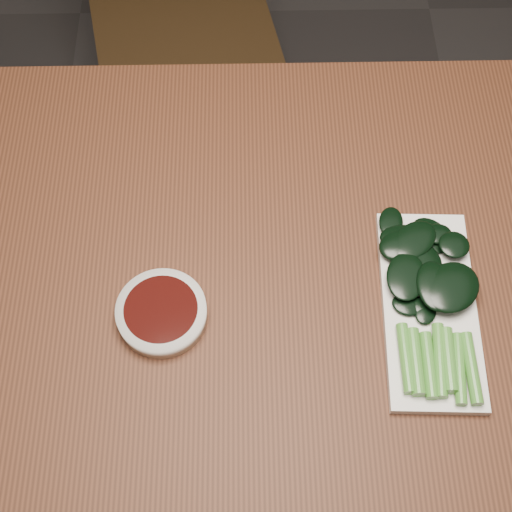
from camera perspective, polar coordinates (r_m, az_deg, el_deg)
name	(u,v)px	position (r m, az deg, el deg)	size (l,w,h in m)	color
ground	(265,428)	(1.68, 0.72, -13.57)	(6.00, 6.00, 0.00)	#282626
table	(270,305)	(1.04, 1.14, -3.96)	(1.40, 0.80, 0.75)	#4A2615
sauce_bowl	(162,313)	(0.95, -7.55, -4.52)	(0.12, 0.12, 0.03)	white
serving_plate	(429,308)	(0.98, 13.67, -4.07)	(0.13, 0.29, 0.01)	white
gai_lan	(426,287)	(0.97, 13.47, -2.42)	(0.15, 0.29, 0.03)	#4E9533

